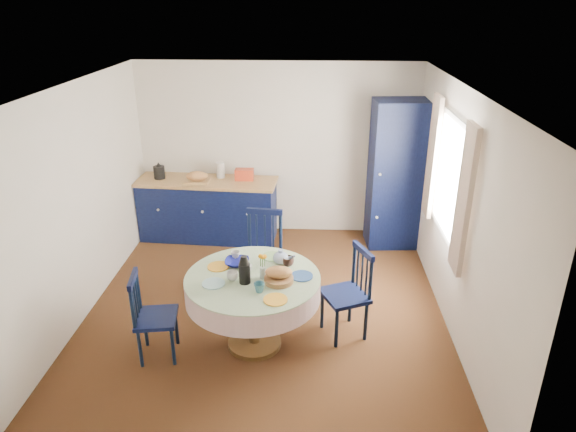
# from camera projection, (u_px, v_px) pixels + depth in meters

# --- Properties ---
(floor) EXTENTS (4.50, 4.50, 0.00)m
(floor) POSITION_uv_depth(u_px,v_px,m) (265.00, 311.00, 5.85)
(floor) COLOR black
(floor) RESTS_ON ground
(ceiling) EXTENTS (4.50, 4.50, 0.00)m
(ceiling) POSITION_uv_depth(u_px,v_px,m) (261.00, 88.00, 4.85)
(ceiling) COLOR white
(ceiling) RESTS_ON wall_back
(wall_back) EXTENTS (4.00, 0.02, 2.50)m
(wall_back) POSITION_uv_depth(u_px,v_px,m) (278.00, 150.00, 7.41)
(wall_back) COLOR white
(wall_back) RESTS_ON floor
(wall_left) EXTENTS (0.02, 4.50, 2.50)m
(wall_left) POSITION_uv_depth(u_px,v_px,m) (76.00, 206.00, 5.44)
(wall_left) COLOR white
(wall_left) RESTS_ON floor
(wall_right) EXTENTS (0.02, 4.50, 2.50)m
(wall_right) POSITION_uv_depth(u_px,v_px,m) (457.00, 214.00, 5.26)
(wall_right) COLOR white
(wall_right) RESTS_ON floor
(window) EXTENTS (0.10, 1.74, 1.45)m
(window) POSITION_uv_depth(u_px,v_px,m) (449.00, 179.00, 5.43)
(window) COLOR white
(window) RESTS_ON wall_right
(kitchen_counter) EXTENTS (2.03, 0.75, 1.13)m
(kitchen_counter) POSITION_uv_depth(u_px,v_px,m) (208.00, 208.00, 7.45)
(kitchen_counter) COLOR black
(kitchen_counter) RESTS_ON floor
(pantry_cabinet) EXTENTS (0.76, 0.57, 2.06)m
(pantry_cabinet) POSITION_uv_depth(u_px,v_px,m) (396.00, 175.00, 7.06)
(pantry_cabinet) COLOR black
(pantry_cabinet) RESTS_ON floor
(dining_table) EXTENTS (1.32, 1.32, 1.08)m
(dining_table) POSITION_uv_depth(u_px,v_px,m) (254.00, 288.00, 5.02)
(dining_table) COLOR #4F3216
(dining_table) RESTS_ON floor
(chair_left) EXTENTS (0.44, 0.46, 0.91)m
(chair_left) POSITION_uv_depth(u_px,v_px,m) (152.00, 316.00, 4.95)
(chair_left) COLOR black
(chair_left) RESTS_ON floor
(chair_far) EXTENTS (0.51, 0.49, 1.04)m
(chair_far) POSITION_uv_depth(u_px,v_px,m) (263.00, 254.00, 5.99)
(chair_far) COLOR black
(chair_far) RESTS_ON floor
(chair_right) EXTENTS (0.56, 0.57, 0.98)m
(chair_right) POSITION_uv_depth(u_px,v_px,m) (348.00, 292.00, 5.28)
(chair_right) COLOR black
(chair_right) RESTS_ON floor
(mug_a) EXTENTS (0.11, 0.11, 0.09)m
(mug_a) POSITION_uv_depth(u_px,v_px,m) (233.00, 276.00, 4.90)
(mug_a) COLOR silver
(mug_a) RESTS_ON dining_table
(mug_b) EXTENTS (0.10, 0.10, 0.09)m
(mug_b) POSITION_uv_depth(u_px,v_px,m) (259.00, 287.00, 4.70)
(mug_b) COLOR #346775
(mug_b) RESTS_ON dining_table
(mug_c) EXTENTS (0.12, 0.12, 0.09)m
(mug_c) POSITION_uv_depth(u_px,v_px,m) (288.00, 261.00, 5.16)
(mug_c) COLOR black
(mug_c) RESTS_ON dining_table
(mug_d) EXTENTS (0.10, 0.10, 0.09)m
(mug_d) POSITION_uv_depth(u_px,v_px,m) (236.00, 255.00, 5.28)
(mug_d) COLOR silver
(mug_d) RESTS_ON dining_table
(cobalt_bowl) EXTENTS (0.24, 0.24, 0.06)m
(cobalt_bowl) POSITION_uv_depth(u_px,v_px,m) (237.00, 262.00, 5.17)
(cobalt_bowl) COLOR navy
(cobalt_bowl) RESTS_ON dining_table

